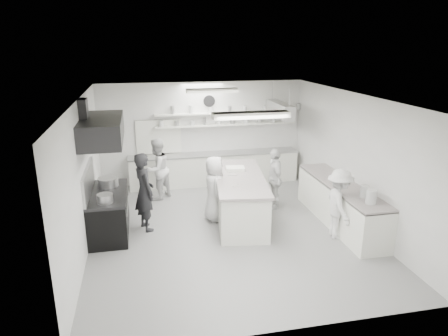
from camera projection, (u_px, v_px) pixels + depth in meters
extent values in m
cube|color=gray|center=(227.00, 230.00, 9.30)|extent=(6.00, 7.00, 0.02)
cube|color=silver|center=(228.00, 97.00, 8.40)|extent=(6.00, 7.00, 0.02)
cube|color=silver|center=(203.00, 133.00, 12.12)|extent=(6.00, 0.04, 3.00)
cube|color=silver|center=(282.00, 240.00, 5.58)|extent=(6.00, 0.04, 3.00)
cube|color=silver|center=(83.00, 176.00, 8.26)|extent=(0.04, 7.00, 3.00)
cube|color=silver|center=(354.00, 159.00, 9.44)|extent=(0.04, 7.00, 3.00)
cube|color=black|center=(109.00, 214.00, 9.02)|extent=(0.80, 1.80, 0.90)
cube|color=#232325|center=(102.00, 130.00, 8.46)|extent=(0.85, 2.00, 0.50)
cube|color=white|center=(215.00, 169.00, 12.21)|extent=(5.00, 0.60, 0.92)
cube|color=white|center=(226.00, 125.00, 12.06)|extent=(4.20, 0.26, 0.04)
cube|color=white|center=(226.00, 113.00, 11.96)|extent=(4.20, 0.26, 0.04)
cube|color=black|center=(159.00, 137.00, 11.86)|extent=(1.30, 0.04, 1.00)
cylinder|color=silver|center=(209.00, 101.00, 11.84)|extent=(0.32, 0.05, 0.32)
cube|color=white|center=(340.00, 205.00, 9.49)|extent=(0.74, 3.30, 0.94)
cube|color=#A8A8A9|center=(280.00, 110.00, 11.25)|extent=(0.30, 1.60, 0.40)
cube|color=white|center=(251.00, 115.00, 6.74)|extent=(1.30, 0.25, 0.10)
cube|color=white|center=(212.00, 91.00, 10.10)|extent=(1.30, 0.25, 0.10)
cube|color=white|center=(240.00, 199.00, 9.73)|extent=(1.42, 2.91, 1.03)
cylinder|color=#A8A8A9|center=(108.00, 183.00, 9.24)|extent=(0.46, 0.46, 0.25)
imported|color=black|center=(144.00, 192.00, 9.08)|extent=(0.63, 0.76, 1.80)
imported|color=silver|center=(157.00, 169.00, 10.91)|extent=(1.02, 1.02, 1.67)
imported|color=silver|center=(214.00, 188.00, 9.62)|extent=(0.51, 0.77, 1.57)
imported|color=silver|center=(274.00, 179.00, 10.33)|extent=(0.45, 0.94, 1.55)
imported|color=silver|center=(339.00, 204.00, 8.73)|extent=(0.71, 1.07, 1.55)
imported|color=#A8A8A9|center=(233.00, 175.00, 9.72)|extent=(0.29, 0.29, 0.06)
imported|color=white|center=(235.00, 186.00, 8.95)|extent=(0.23, 0.23, 0.06)
imported|color=white|center=(340.00, 184.00, 9.35)|extent=(0.33, 0.33, 0.06)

